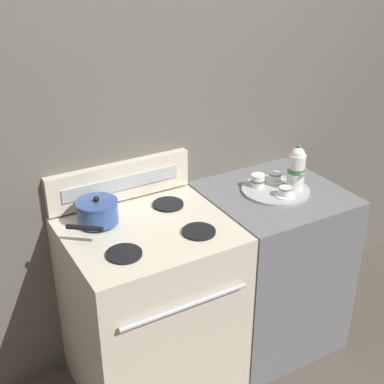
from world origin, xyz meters
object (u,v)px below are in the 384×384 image
(creamer_jug, at_px, (258,180))
(teacup_right, at_px, (285,192))
(stove, at_px, (151,309))
(saucepan, at_px, (97,212))
(serving_tray, at_px, (275,190))
(teapot, at_px, (297,168))
(teacup_left, at_px, (275,177))

(creamer_jug, bearing_deg, teacup_right, -71.60)
(stove, distance_m, teacup_right, 0.89)
(saucepan, relative_size, serving_tray, 0.83)
(saucepan, bearing_deg, teapot, -10.22)
(teapot, bearing_deg, serving_tray, 152.87)
(serving_tray, xyz_separation_m, creamer_jug, (-0.06, 0.07, 0.04))
(stove, height_order, creamer_jug, creamer_jug)
(teapot, bearing_deg, teacup_left, 107.14)
(saucepan, height_order, creamer_jug, saucepan)
(teapot, bearing_deg, creamer_jug, 142.05)
(stove, relative_size, teacup_right, 9.30)
(teacup_left, height_order, creamer_jug, creamer_jug)
(creamer_jug, bearing_deg, teacup_left, 1.25)
(serving_tray, height_order, teacup_left, teacup_left)
(teacup_left, bearing_deg, teacup_right, -110.59)
(stove, bearing_deg, teapot, -2.45)
(saucepan, distance_m, creamer_jug, 0.86)
(serving_tray, bearing_deg, teacup_right, -96.33)
(stove, height_order, teapot, teapot)
(teacup_right, bearing_deg, stove, 173.93)
(teacup_left, bearing_deg, teapot, -72.86)
(stove, xyz_separation_m, teapot, (0.83, -0.04, 0.59))
(serving_tray, distance_m, creamer_jug, 0.10)
(stove, bearing_deg, teacup_left, 6.21)
(stove, relative_size, teapot, 3.87)
(creamer_jug, bearing_deg, serving_tray, -49.14)
(teacup_left, bearing_deg, serving_tray, -124.32)
(stove, distance_m, teacup_left, 0.94)
(serving_tray, height_order, creamer_jug, creamer_jug)
(teapot, height_order, teacup_left, teapot)
(stove, xyz_separation_m, teacup_right, (0.73, -0.08, 0.50))
(teacup_right, distance_m, creamer_jug, 0.17)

